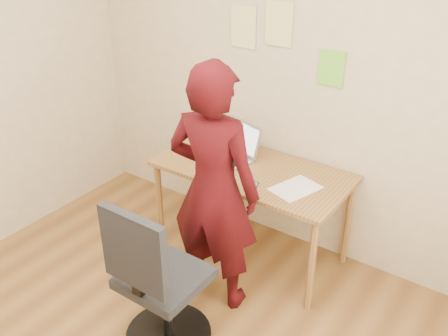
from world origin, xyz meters
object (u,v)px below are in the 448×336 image
Objects in this scene: laptop at (233,151)px; phone at (253,186)px; desk at (252,179)px; person at (214,190)px; office_chair at (157,289)px.

laptop reaches higher than phone.
person is (0.05, -0.54, 0.19)m from desk.
laptop is 0.46m from phone.
office_chair is at bearing -59.89° from laptop.
person reaches higher than laptop.
office_chair is at bearing -87.63° from desk.
desk is 0.83× the size of person.
laptop is at bearing -73.90° from person.
person is at bearing -84.57° from desk.
phone is (0.14, -0.21, 0.09)m from desk.
laptop is 0.26× the size of person.
laptop is 3.61× the size of phone.
office_chair reaches higher than laptop.
person reaches higher than office_chair.
laptop is at bearing 124.46° from phone.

